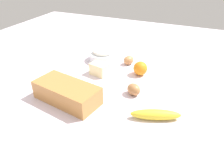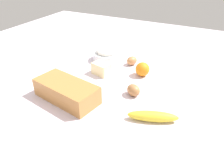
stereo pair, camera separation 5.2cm
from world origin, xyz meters
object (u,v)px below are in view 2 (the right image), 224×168
object	(u,v)px
banana	(153,116)
orange_fruit	(142,69)
egg_beside_bowl	(132,61)
loaf_pan	(67,91)
egg_near_butter	(134,90)
butter_block	(102,69)
flour_bowl	(106,54)

from	to	relation	value
banana	orange_fruit	xyz separation A→B (m)	(0.16, -0.31, 0.02)
orange_fruit	egg_beside_bowl	size ratio (longest dim) A/B	1.13
loaf_pan	egg_near_butter	bearing A→B (deg)	-136.81
banana	egg_near_butter	world-z (taller)	egg_near_butter
banana	butter_block	world-z (taller)	butter_block
loaf_pan	egg_beside_bowl	bearing A→B (deg)	-94.88
loaf_pan	banana	xyz separation A→B (m)	(-0.37, -0.03, -0.02)
flour_bowl	butter_block	size ratio (longest dim) A/B	1.72
flour_bowl	orange_fruit	world-z (taller)	flour_bowl
banana	orange_fruit	bearing A→B (deg)	-63.48
egg_beside_bowl	loaf_pan	bearing A→B (deg)	74.75
orange_fruit	egg_near_butter	world-z (taller)	orange_fruit
egg_beside_bowl	egg_near_butter	bearing A→B (deg)	113.80
banana	orange_fruit	size ratio (longest dim) A/B	2.66
orange_fruit	egg_near_butter	size ratio (longest dim) A/B	1.10
loaf_pan	egg_beside_bowl	xyz separation A→B (m)	(-0.12, -0.44, -0.02)
loaf_pan	egg_near_butter	xyz separation A→B (m)	(-0.24, -0.16, -0.02)
loaf_pan	egg_beside_bowl	distance (m)	0.45
loaf_pan	flour_bowl	world-z (taller)	loaf_pan
butter_block	egg_near_butter	distance (m)	0.25
banana	butter_block	bearing A→B (deg)	-33.86
flour_bowl	egg_near_butter	size ratio (longest dim) A/B	2.38
loaf_pan	egg_beside_bowl	size ratio (longest dim) A/B	4.72
loaf_pan	orange_fruit	size ratio (longest dim) A/B	4.18
flour_bowl	egg_beside_bowl	bearing A→B (deg)	-176.78
loaf_pan	orange_fruit	distance (m)	0.41
flour_bowl	egg_near_butter	distance (m)	0.39
flour_bowl	banana	bearing A→B (deg)	135.88
loaf_pan	orange_fruit	world-z (taller)	loaf_pan
flour_bowl	orange_fruit	size ratio (longest dim) A/B	2.17
loaf_pan	flour_bowl	size ratio (longest dim) A/B	1.93
egg_near_butter	egg_beside_bowl	world-z (taller)	egg_near_butter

